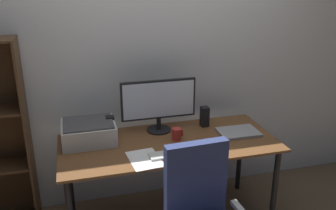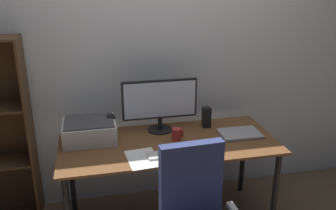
# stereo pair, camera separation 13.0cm
# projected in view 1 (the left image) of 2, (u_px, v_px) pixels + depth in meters

# --- Properties ---
(back_wall) EXTENTS (6.40, 0.10, 2.60)m
(back_wall) POSITION_uv_depth(u_px,v_px,m) (152.00, 56.00, 3.11)
(back_wall) COLOR silver
(back_wall) RESTS_ON ground
(desk) EXTENTS (1.66, 0.74, 0.74)m
(desk) POSITION_uv_depth(u_px,v_px,m) (169.00, 151.00, 2.84)
(desk) COLOR brown
(desk) RESTS_ON ground
(monitor) EXTENTS (0.61, 0.20, 0.43)m
(monitor) POSITION_uv_depth(u_px,v_px,m) (159.00, 102.00, 2.92)
(monitor) COLOR black
(monitor) RESTS_ON desk
(keyboard) EXTENTS (0.29, 0.12, 0.02)m
(keyboard) POSITION_uv_depth(u_px,v_px,m) (169.00, 154.00, 2.60)
(keyboard) COLOR silver
(keyboard) RESTS_ON desk
(mouse) EXTENTS (0.08, 0.11, 0.03)m
(mouse) POSITION_uv_depth(u_px,v_px,m) (196.00, 149.00, 2.66)
(mouse) COLOR black
(mouse) RESTS_ON desk
(coffee_mug) EXTENTS (0.09, 0.07, 0.09)m
(coffee_mug) POSITION_uv_depth(u_px,v_px,m) (177.00, 134.00, 2.83)
(coffee_mug) COLOR #B72D28
(coffee_mug) RESTS_ON desk
(laptop) EXTENTS (0.32, 0.24, 0.02)m
(laptop) POSITION_uv_depth(u_px,v_px,m) (238.00, 132.00, 2.95)
(laptop) COLOR #99999E
(laptop) RESTS_ON desk
(speaker_left) EXTENTS (0.06, 0.07, 0.17)m
(speaker_left) POSITION_uv_depth(u_px,v_px,m) (110.00, 126.00, 2.88)
(speaker_left) COLOR black
(speaker_left) RESTS_ON desk
(speaker_right) EXTENTS (0.06, 0.07, 0.17)m
(speaker_right) POSITION_uv_depth(u_px,v_px,m) (205.00, 117.00, 3.07)
(speaker_right) COLOR black
(speaker_right) RESTS_ON desk
(printer) EXTENTS (0.40, 0.34, 0.16)m
(printer) POSITION_uv_depth(u_px,v_px,m) (89.00, 132.00, 2.79)
(printer) COLOR silver
(printer) RESTS_ON desk
(paper_sheet) EXTENTS (0.24, 0.31, 0.00)m
(paper_sheet) POSITION_uv_depth(u_px,v_px,m) (145.00, 159.00, 2.55)
(paper_sheet) COLOR white
(paper_sheet) RESTS_ON desk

